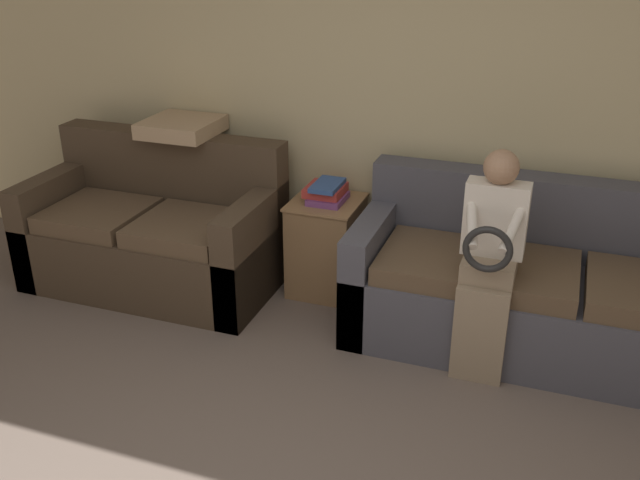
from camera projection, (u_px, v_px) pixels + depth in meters
wall_back at (416, 99)px, 4.41m from camera, size 7.00×0.06×2.55m
couch_main at (527, 290)px, 4.13m from camera, size 2.01×0.89×0.93m
couch_side at (156, 235)px, 4.81m from camera, size 1.65×0.86×0.98m
child_left_seated at (490, 256)px, 3.74m from camera, size 0.33×0.38×1.24m
side_shelf at (326, 245)px, 4.71m from camera, size 0.44×0.47×0.64m
book_stack at (327, 192)px, 4.56m from camera, size 0.25×0.29×0.13m
throw_pillow at (182, 127)px, 4.74m from camera, size 0.47×0.47×0.10m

